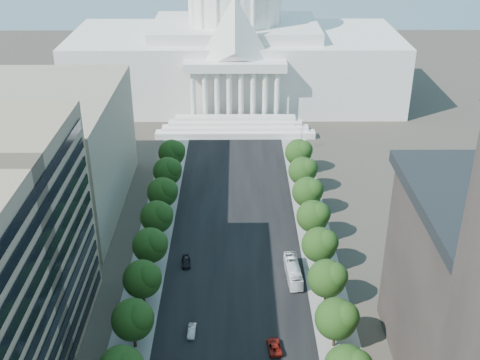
{
  "coord_description": "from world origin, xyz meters",
  "views": [
    {
      "loc": [
        0.5,
        -35.81,
        76.09
      ],
      "look_at": [
        1.2,
        84.02,
        15.6
      ],
      "focal_mm": 45.0,
      "sensor_mm": 36.0,
      "label": 1
    }
  ],
  "objects_px": {
    "car_silver": "(192,331)",
    "car_red": "(274,346)",
    "car_dark_b": "(186,262)",
    "city_bus": "(293,271)"
  },
  "relations": [
    {
      "from": "city_bus",
      "to": "car_red",
      "type": "bearing_deg",
      "value": -106.52
    },
    {
      "from": "car_red",
      "to": "car_dark_b",
      "type": "relative_size",
      "value": 1.13
    },
    {
      "from": "car_red",
      "to": "city_bus",
      "type": "height_order",
      "value": "city_bus"
    },
    {
      "from": "car_red",
      "to": "city_bus",
      "type": "distance_m",
      "value": 22.48
    },
    {
      "from": "car_silver",
      "to": "city_bus",
      "type": "height_order",
      "value": "city_bus"
    },
    {
      "from": "car_dark_b",
      "to": "city_bus",
      "type": "relative_size",
      "value": 0.4
    },
    {
      "from": "car_dark_b",
      "to": "car_silver",
      "type": "bearing_deg",
      "value": -89.78
    },
    {
      "from": "car_dark_b",
      "to": "car_red",
      "type": "bearing_deg",
      "value": -62.99
    },
    {
      "from": "car_red",
      "to": "car_dark_b",
      "type": "height_order",
      "value": "car_red"
    },
    {
      "from": "car_silver",
      "to": "car_red",
      "type": "height_order",
      "value": "car_red"
    }
  ]
}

